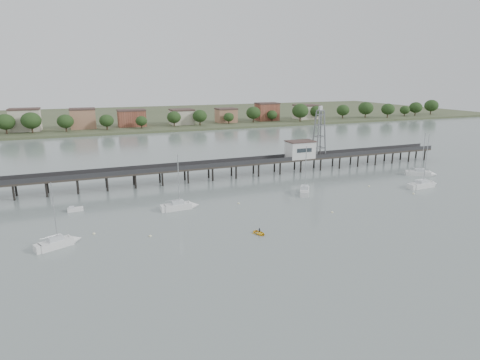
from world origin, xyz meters
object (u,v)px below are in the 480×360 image
object	(u,v)px
sailboat_b	(183,206)
white_tender	(75,209)
lattice_tower	(319,134)
yellow_dinghy	(259,234)
pier	(222,165)
sailboat_c	(305,190)
sailboat_e	(424,173)
sailboat_a	(62,242)
sailboat_d	(426,184)

from	to	relation	value
sailboat_b	white_tender	xyz separation A→B (m)	(-22.08, 7.00, -0.26)
lattice_tower	yellow_dinghy	world-z (taller)	lattice_tower
pier	yellow_dinghy	distance (m)	42.59
sailboat_c	yellow_dinghy	bearing A→B (deg)	165.49
lattice_tower	sailboat_e	bearing A→B (deg)	-37.46
sailboat_c	lattice_tower	bearing A→B (deg)	-6.94
lattice_tower	sailboat_b	bearing A→B (deg)	-155.12
sailboat_e	sailboat_c	bearing A→B (deg)	-145.63
sailboat_a	yellow_dinghy	bearing A→B (deg)	-36.79
sailboat_e	sailboat_c	distance (m)	41.43
sailboat_d	yellow_dinghy	world-z (taller)	sailboat_d
sailboat_c	yellow_dinghy	distance (m)	29.96
sailboat_e	sailboat_b	distance (m)	72.76
pier	sailboat_c	distance (m)	25.81
sailboat_e	sailboat_a	world-z (taller)	sailboat_e
lattice_tower	sailboat_a	distance (m)	80.70
sailboat_a	yellow_dinghy	distance (m)	34.51
sailboat_e	sailboat_b	xyz separation A→B (m)	(-72.66, -3.80, 0.00)
pier	sailboat_d	distance (m)	54.76
pier	sailboat_a	distance (m)	53.34
sailboat_b	sailboat_c	size ratio (longest dim) A/B	1.04
pier	sailboat_b	xyz separation A→B (m)	(-16.86, -22.42, -3.15)
sailboat_c	sailboat_b	bearing A→B (deg)	124.24
lattice_tower	sailboat_c	size ratio (longest dim) A/B	1.25
sailboat_b	sailboat_c	distance (m)	31.33
lattice_tower	sailboat_e	world-z (taller)	lattice_tower
sailboat_e	sailboat_c	size ratio (longest dim) A/B	1.07
sailboat_b	sailboat_a	world-z (taller)	sailboat_b
sailboat_e	pier	bearing A→B (deg)	-167.59
yellow_dinghy	sailboat_c	bearing A→B (deg)	27.23
pier	white_tender	xyz separation A→B (m)	(-38.93, -15.42, -3.41)
sailboat_e	white_tender	size ratio (longest dim) A/B	4.08
lattice_tower	sailboat_d	world-z (taller)	lattice_tower
pier	sailboat_e	world-z (taller)	sailboat_e
white_tender	lattice_tower	bearing A→B (deg)	10.80
sailboat_d	white_tender	world-z (taller)	sailboat_d
pier	yellow_dinghy	world-z (taller)	pier
sailboat_c	yellow_dinghy	xyz separation A→B (m)	(-21.70, -20.64, -0.65)
sailboat_b	yellow_dinghy	xyz separation A→B (m)	(9.61, -19.37, -0.64)
pier	white_tender	bearing A→B (deg)	-158.39
pier	sailboat_a	xyz separation A→B (m)	(-40.88, -34.11, -3.15)
sailboat_a	white_tender	world-z (taller)	sailboat_a
sailboat_d	sailboat_a	world-z (taller)	sailboat_d
sailboat_d	lattice_tower	bearing A→B (deg)	114.90
sailboat_e	sailboat_b	world-z (taller)	sailboat_e
yellow_dinghy	white_tender	bearing A→B (deg)	123.89
pier	sailboat_b	distance (m)	28.23
sailboat_b	yellow_dinghy	distance (m)	21.64
sailboat_a	sailboat_b	bearing A→B (deg)	2.02
white_tender	pier	bearing A→B (deg)	20.06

